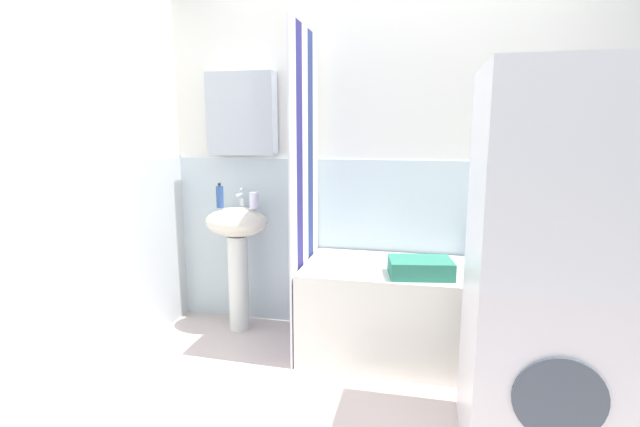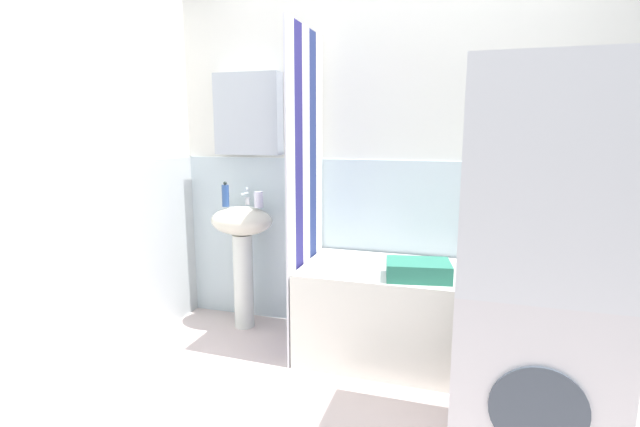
{
  "view_description": "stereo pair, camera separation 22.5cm",
  "coord_description": "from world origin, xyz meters",
  "px_view_note": "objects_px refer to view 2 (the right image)",
  "views": [
    {
      "loc": [
        0.23,
        -1.9,
        1.4
      ],
      "look_at": [
        -0.39,
        0.84,
        0.89
      ],
      "focal_mm": 26.2,
      "sensor_mm": 36.0,
      "label": 1
    },
    {
      "loc": [
        0.44,
        -1.84,
        1.4
      ],
      "look_at": [
        -0.39,
        0.84,
        0.89
      ],
      "focal_mm": 26.2,
      "sensor_mm": 36.0,
      "label": 2
    }
  ],
  "objects_px": {
    "washer_dryer_stack": "(534,279)",
    "lotion_bottle": "(536,252)",
    "toothbrush_cup": "(259,200)",
    "bathtub": "(423,316)",
    "conditioner_bottle": "(476,248)",
    "sink": "(242,240)",
    "soap_dispenser": "(225,195)",
    "body_wash_bottle": "(520,249)",
    "shampoo_bottle": "(493,250)",
    "towel_folded": "(418,270)"
  },
  "relations": [
    {
      "from": "washer_dryer_stack",
      "to": "lotion_bottle",
      "type": "bearing_deg",
      "value": 81.78
    },
    {
      "from": "toothbrush_cup",
      "to": "bathtub",
      "type": "distance_m",
      "value": 1.31
    },
    {
      "from": "lotion_bottle",
      "to": "conditioner_bottle",
      "type": "relative_size",
      "value": 1.02
    },
    {
      "from": "sink",
      "to": "soap_dispenser",
      "type": "distance_m",
      "value": 0.33
    },
    {
      "from": "soap_dispenser",
      "to": "washer_dryer_stack",
      "type": "height_order",
      "value": "washer_dryer_stack"
    },
    {
      "from": "body_wash_bottle",
      "to": "shampoo_bottle",
      "type": "xyz_separation_m",
      "value": [
        -0.15,
        -0.0,
        -0.01
      ]
    },
    {
      "from": "soap_dispenser",
      "to": "toothbrush_cup",
      "type": "xyz_separation_m",
      "value": [
        0.23,
        0.03,
        -0.02
      ]
    },
    {
      "from": "sink",
      "to": "body_wash_bottle",
      "type": "height_order",
      "value": "sink"
    },
    {
      "from": "toothbrush_cup",
      "to": "shampoo_bottle",
      "type": "bearing_deg",
      "value": 3.24
    },
    {
      "from": "toothbrush_cup",
      "to": "body_wash_bottle",
      "type": "distance_m",
      "value": 1.69
    },
    {
      "from": "bathtub",
      "to": "washer_dryer_stack",
      "type": "xyz_separation_m",
      "value": [
        0.48,
        -0.8,
        0.53
      ]
    },
    {
      "from": "soap_dispenser",
      "to": "washer_dryer_stack",
      "type": "distance_m",
      "value": 2.07
    },
    {
      "from": "sink",
      "to": "toothbrush_cup",
      "type": "relative_size",
      "value": 8.1
    },
    {
      "from": "conditioner_bottle",
      "to": "towel_folded",
      "type": "bearing_deg",
      "value": -126.18
    },
    {
      "from": "sink",
      "to": "bathtub",
      "type": "height_order",
      "value": "sink"
    },
    {
      "from": "sink",
      "to": "shampoo_bottle",
      "type": "height_order",
      "value": "sink"
    },
    {
      "from": "bathtub",
      "to": "shampoo_bottle",
      "type": "xyz_separation_m",
      "value": [
        0.38,
        0.23,
        0.38
      ]
    },
    {
      "from": "conditioner_bottle",
      "to": "towel_folded",
      "type": "xyz_separation_m",
      "value": [
        -0.31,
        -0.43,
        -0.04
      ]
    },
    {
      "from": "toothbrush_cup",
      "to": "washer_dryer_stack",
      "type": "xyz_separation_m",
      "value": [
        1.61,
        -0.95,
        -0.11
      ]
    },
    {
      "from": "body_wash_bottle",
      "to": "towel_folded",
      "type": "xyz_separation_m",
      "value": [
        -0.56,
        -0.4,
        -0.06
      ]
    },
    {
      "from": "shampoo_bottle",
      "to": "soap_dispenser",
      "type": "bearing_deg",
      "value": -176.14
    },
    {
      "from": "soap_dispenser",
      "to": "bathtub",
      "type": "bearing_deg",
      "value": -4.81
    },
    {
      "from": "lotion_bottle",
      "to": "towel_folded",
      "type": "distance_m",
      "value": 0.79
    },
    {
      "from": "washer_dryer_stack",
      "to": "body_wash_bottle",
      "type": "bearing_deg",
      "value": 86.73
    },
    {
      "from": "soap_dispenser",
      "to": "body_wash_bottle",
      "type": "relative_size",
      "value": 0.74
    },
    {
      "from": "body_wash_bottle",
      "to": "sink",
      "type": "bearing_deg",
      "value": -176.98
    },
    {
      "from": "bathtub",
      "to": "shampoo_bottle",
      "type": "bearing_deg",
      "value": 31.32
    },
    {
      "from": "body_wash_bottle",
      "to": "conditioner_bottle",
      "type": "xyz_separation_m",
      "value": [
        -0.25,
        0.02,
        -0.02
      ]
    },
    {
      "from": "toothbrush_cup",
      "to": "towel_folded",
      "type": "bearing_deg",
      "value": -15.76
    },
    {
      "from": "lotion_bottle",
      "to": "conditioner_bottle",
      "type": "distance_m",
      "value": 0.34
    },
    {
      "from": "body_wash_bottle",
      "to": "washer_dryer_stack",
      "type": "distance_m",
      "value": 1.05
    },
    {
      "from": "bathtub",
      "to": "soap_dispenser",
      "type": "bearing_deg",
      "value": 175.19
    },
    {
      "from": "sink",
      "to": "bathtub",
      "type": "xyz_separation_m",
      "value": [
        1.27,
        -0.14,
        -0.35
      ]
    },
    {
      "from": "towel_folded",
      "to": "washer_dryer_stack",
      "type": "xyz_separation_m",
      "value": [
        0.5,
        -0.63,
        0.2
      ]
    },
    {
      "from": "shampoo_bottle",
      "to": "washer_dryer_stack",
      "type": "xyz_separation_m",
      "value": [
        0.09,
        -1.03,
        0.15
      ]
    },
    {
      "from": "soap_dispenser",
      "to": "conditioner_bottle",
      "type": "xyz_separation_m",
      "value": [
        1.66,
        0.15,
        -0.29
      ]
    },
    {
      "from": "shampoo_bottle",
      "to": "washer_dryer_stack",
      "type": "height_order",
      "value": "washer_dryer_stack"
    },
    {
      "from": "soap_dispenser",
      "to": "toothbrush_cup",
      "type": "relative_size",
      "value": 1.6
    },
    {
      "from": "conditioner_bottle",
      "to": "towel_folded",
      "type": "height_order",
      "value": "conditioner_bottle"
    },
    {
      "from": "toothbrush_cup",
      "to": "conditioner_bottle",
      "type": "height_order",
      "value": "toothbrush_cup"
    },
    {
      "from": "bathtub",
      "to": "lotion_bottle",
      "type": "xyz_separation_m",
      "value": [
        0.63,
        0.27,
        0.38
      ]
    },
    {
      "from": "lotion_bottle",
      "to": "towel_folded",
      "type": "xyz_separation_m",
      "value": [
        -0.66,
        -0.43,
        -0.05
      ]
    },
    {
      "from": "soap_dispenser",
      "to": "lotion_bottle",
      "type": "xyz_separation_m",
      "value": [
        2.0,
        0.15,
        -0.28
      ]
    },
    {
      "from": "body_wash_bottle",
      "to": "towel_folded",
      "type": "relative_size",
      "value": 0.67
    },
    {
      "from": "soap_dispenser",
      "to": "sink",
      "type": "bearing_deg",
      "value": 14.78
    },
    {
      "from": "soap_dispenser",
      "to": "body_wash_bottle",
      "type": "distance_m",
      "value": 1.93
    },
    {
      "from": "toothbrush_cup",
      "to": "sink",
      "type": "bearing_deg",
      "value": -177.84
    },
    {
      "from": "toothbrush_cup",
      "to": "towel_folded",
      "type": "xyz_separation_m",
      "value": [
        1.11,
        -0.31,
        -0.3
      ]
    },
    {
      "from": "lotion_bottle",
      "to": "toothbrush_cup",
      "type": "bearing_deg",
      "value": -176.18
    },
    {
      "from": "soap_dispenser",
      "to": "toothbrush_cup",
      "type": "bearing_deg",
      "value": 7.84
    }
  ]
}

